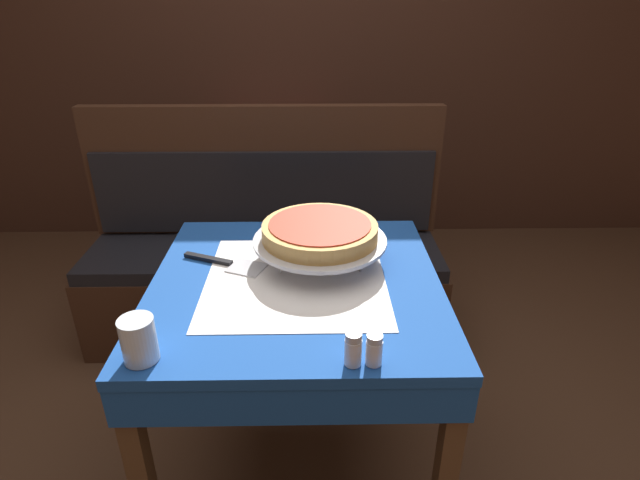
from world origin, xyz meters
TOP-DOWN VIEW (x-y plane):
  - ground_plane at (0.00, 0.00)m, footprint 14.00×14.00m
  - dining_table_front at (0.00, 0.00)m, footprint 0.82×0.82m
  - dining_table_rear at (-0.19, 1.53)m, footprint 0.72×0.72m
  - booth_bench at (-0.17, 0.83)m, footprint 1.62×0.46m
  - back_wall_panel at (0.00, 1.99)m, footprint 6.00×0.04m
  - pizza_pan_stand at (0.07, 0.11)m, footprint 0.40×0.40m
  - deep_dish_pizza at (0.07, 0.11)m, footprint 0.34×0.34m
  - pizza_server at (-0.21, 0.09)m, footprint 0.27×0.15m
  - water_glass_near at (-0.33, -0.34)m, footprint 0.08×0.08m
  - salt_shaker at (0.13, -0.36)m, footprint 0.04×0.04m
  - pepper_shaker at (0.18, -0.36)m, footprint 0.04×0.04m
  - condiment_caddy at (-0.15, 1.51)m, footprint 0.15×0.15m

SIDE VIEW (x-z plane):
  - ground_plane at x=0.00m, z-range 0.00..0.00m
  - booth_bench at x=-0.17m, z-range -0.21..0.85m
  - dining_table_rear at x=-0.19m, z-range 0.27..1.04m
  - dining_table_front at x=0.00m, z-range 0.29..1.05m
  - pizza_server at x=-0.21m, z-range 0.76..0.77m
  - condiment_caddy at x=-0.15m, z-range 0.72..0.88m
  - pepper_shaker at x=0.18m, z-range 0.76..0.84m
  - salt_shaker at x=0.13m, z-range 0.76..0.84m
  - water_glass_near at x=-0.33m, z-range 0.76..0.87m
  - pizza_pan_stand at x=0.07m, z-range 0.79..0.87m
  - deep_dish_pizza at x=0.07m, z-range 0.84..0.89m
  - back_wall_panel at x=0.00m, z-range 0.00..2.40m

